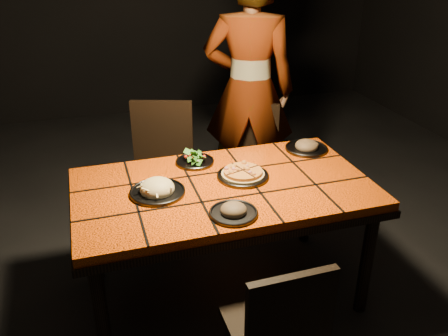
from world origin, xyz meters
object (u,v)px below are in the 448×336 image
object	(u,v)px
chair_near	(279,329)
plate_pasta	(157,189)
plate_pizza	(243,174)
diner	(249,90)
chair_far_right	(252,154)
dining_table	(223,197)
chair_far_left	(162,161)

from	to	relation	value
chair_near	plate_pasta	world-z (taller)	plate_pasta
plate_pizza	diner	bearing A→B (deg)	68.45
chair_far_right	plate_pasta	size ratio (longest dim) A/B	2.90
chair_far_right	plate_pizza	size ratio (longest dim) A/B	2.82
chair_far_right	plate_pasta	world-z (taller)	chair_far_right
dining_table	diner	xyz separation A→B (m)	(0.52, 1.04, 0.26)
dining_table	plate_pasta	world-z (taller)	plate_pasta
chair_far_left	plate_pasta	xyz separation A→B (m)	(-0.16, -0.82, 0.23)
chair_far_left	chair_far_right	distance (m)	0.70
chair_far_left	plate_pizza	size ratio (longest dim) A/B	3.14
chair_far_left	dining_table	bearing A→B (deg)	-58.08
diner	plate_pasta	xyz separation A→B (m)	(-0.88, -1.03, -0.16)
chair_far_left	chair_far_right	bearing A→B (deg)	22.37
plate_pasta	diner	bearing A→B (deg)	49.50
diner	plate_pizza	world-z (taller)	diner
chair_near	diner	size ratio (longest dim) A/B	0.44
dining_table	diner	bearing A→B (deg)	63.36
chair_far_left	plate_pasta	world-z (taller)	chair_far_left
dining_table	chair_far_left	bearing A→B (deg)	103.35
chair_near	diner	world-z (taller)	diner
dining_table	plate_pizza	distance (m)	0.17
chair_far_left	diner	bearing A→B (deg)	34.71
chair_far_right	chair_near	bearing A→B (deg)	-83.92
chair_near	chair_far_right	world-z (taller)	chair_far_right
plate_pasta	plate_pizza	bearing A→B (deg)	5.00
diner	plate_pasta	bearing A→B (deg)	71.36
plate_pizza	plate_pasta	bearing A→B (deg)	-175.00
chair_near	chair_far_right	bearing A→B (deg)	-107.30
dining_table	plate_pizza	bearing A→B (deg)	21.26
chair_near	diner	bearing A→B (deg)	-106.57
chair_near	chair_far_left	world-z (taller)	chair_far_left
chair_far_right	plate_pasta	xyz separation A→B (m)	(-0.86, -0.87, 0.29)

